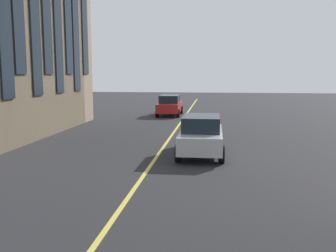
# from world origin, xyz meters

# --- Properties ---
(lane_centre_line) EXTENTS (80.00, 0.16, 0.01)m
(lane_centre_line) POSITION_xyz_m (20.00, 0.00, 0.00)
(lane_centre_line) COLOR #D8C64C
(lane_centre_line) RESTS_ON ground_plane
(car_red_parked_b) EXTENTS (4.70, 2.14, 1.88)m
(car_red_parked_b) POSITION_xyz_m (36.96, 1.46, 0.97)
(car_red_parked_b) COLOR #B21E1E
(car_red_parked_b) RESTS_ON ground_plane
(car_silver_mid) EXTENTS (4.70, 2.14, 1.88)m
(car_silver_mid) POSITION_xyz_m (20.26, -2.04, 0.97)
(car_silver_mid) COLOR #B7BABF
(car_silver_mid) RESTS_ON ground_plane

